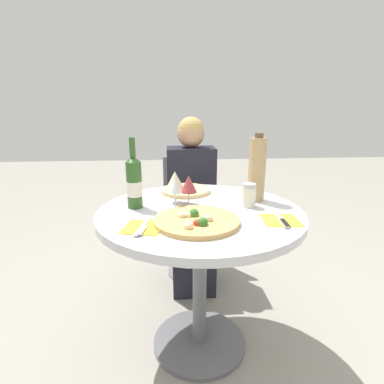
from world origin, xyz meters
TOP-DOWN VIEW (x-y plane):
  - ground_plane at (0.00, 0.00)m, footprint 12.00×12.00m
  - dining_table at (0.00, 0.00)m, footprint 0.97×0.97m
  - chair_behind_diner at (0.01, 0.80)m, footprint 0.40×0.40m
  - seated_diner at (0.01, 0.66)m, footprint 0.34×0.47m
  - pizza_large at (-0.03, -0.18)m, footprint 0.36×0.36m
  - pizza_small_far at (-0.05, 0.31)m, footprint 0.28×0.28m
  - wine_bottle at (-0.31, 0.06)m, footprint 0.07×0.07m
  - tall_carafe at (0.30, 0.13)m, footprint 0.09×0.09m
  - sugar_shaker at (0.24, 0.03)m, footprint 0.07×0.07m
  - wine_glass_back_left at (-0.11, 0.12)m, footprint 0.08×0.08m
  - wine_glass_center at (-0.05, 0.08)m, footprint 0.08×0.08m
  - wine_glass_front_left at (-0.11, 0.03)m, footprint 0.07×0.07m
  - place_setting_left at (-0.25, -0.21)m, footprint 0.18×0.19m
  - place_setting_right at (0.33, -0.18)m, footprint 0.16×0.19m

SIDE VIEW (x-z plane):
  - ground_plane at x=0.00m, z-range 0.00..0.00m
  - chair_behind_diner at x=0.01m, z-range -0.01..0.86m
  - seated_diner at x=0.01m, z-range -0.06..1.12m
  - dining_table at x=0.00m, z-range 0.24..1.00m
  - place_setting_left at x=-0.25m, z-range 0.76..0.78m
  - place_setting_right at x=0.33m, z-range 0.76..0.78m
  - pizza_small_far at x=-0.05m, z-range 0.75..0.80m
  - pizza_large at x=-0.03m, z-range 0.75..0.80m
  - sugar_shaker at x=0.24m, z-range 0.77..0.88m
  - wine_glass_center at x=-0.05m, z-range 0.80..0.95m
  - wine_glass_front_left at x=-0.11m, z-range 0.80..0.95m
  - wine_glass_back_left at x=-0.11m, z-range 0.80..0.96m
  - wine_bottle at x=-0.31m, z-range 0.72..1.06m
  - tall_carafe at x=0.30m, z-range 0.76..1.10m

